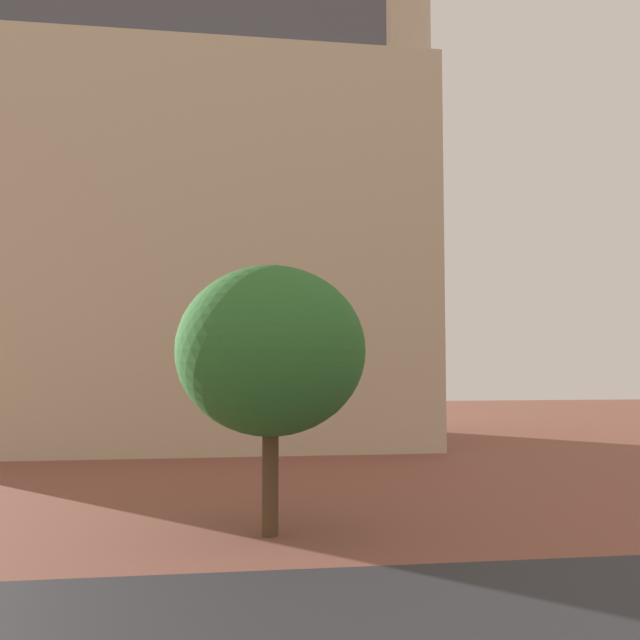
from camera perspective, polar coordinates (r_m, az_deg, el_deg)
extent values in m
plane|color=brown|center=(11.70, 1.49, -22.85)|extent=(120.00, 120.00, 0.00)
cube|color=beige|center=(35.07, -10.37, 4.80)|extent=(22.19, 11.89, 18.09)
cube|color=#4C515B|center=(37.98, -10.18, 20.27)|extent=(20.42, 10.93, 2.40)
cube|color=beige|center=(37.08, -14.23, 16.12)|extent=(5.44, 5.44, 32.79)
cylinder|color=beige|center=(32.05, 6.93, 8.93)|extent=(2.80, 2.80, 21.77)
cylinder|color=#4C3823|center=(15.72, -4.20, -13.34)|extent=(0.37, 0.37, 2.42)
ellipsoid|color=#2D6B2D|center=(15.51, -4.15, -2.57)|extent=(4.32, 4.32, 3.89)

